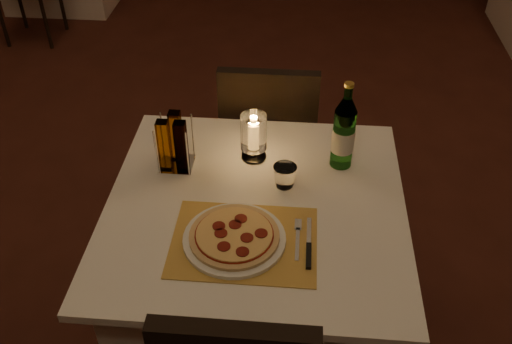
# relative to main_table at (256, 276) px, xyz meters

# --- Properties ---
(floor) EXTENTS (8.00, 10.00, 0.02)m
(floor) POSITION_rel_main_table_xyz_m (-0.11, 0.62, -0.38)
(floor) COLOR #4A1F18
(floor) RESTS_ON ground
(main_table) EXTENTS (1.00, 1.00, 0.74)m
(main_table) POSITION_rel_main_table_xyz_m (0.00, 0.00, 0.00)
(main_table) COLOR white
(main_table) RESTS_ON ground
(chair_far) EXTENTS (0.42, 0.42, 0.90)m
(chair_far) POSITION_rel_main_table_xyz_m (-0.00, 0.71, 0.18)
(chair_far) COLOR black
(chair_far) RESTS_ON ground
(placemat) EXTENTS (0.45, 0.34, 0.00)m
(placemat) POSITION_rel_main_table_xyz_m (-0.02, -0.18, 0.37)
(placemat) COLOR gold
(placemat) RESTS_ON main_table
(plate) EXTENTS (0.32, 0.32, 0.01)m
(plate) POSITION_rel_main_table_xyz_m (-0.05, -0.18, 0.38)
(plate) COLOR white
(plate) RESTS_ON placemat
(pizza) EXTENTS (0.28, 0.28, 0.02)m
(pizza) POSITION_rel_main_table_xyz_m (-0.05, -0.18, 0.39)
(pizza) COLOR #D8B77F
(pizza) RESTS_ON plate
(fork) EXTENTS (0.02, 0.18, 0.00)m
(fork) POSITION_rel_main_table_xyz_m (0.14, -0.15, 0.37)
(fork) COLOR silver
(fork) RESTS_ON placemat
(knife) EXTENTS (0.02, 0.22, 0.01)m
(knife) POSITION_rel_main_table_xyz_m (0.18, -0.21, 0.37)
(knife) COLOR black
(knife) RESTS_ON placemat
(tumbler) EXTENTS (0.08, 0.08, 0.08)m
(tumbler) POSITION_rel_main_table_xyz_m (0.09, 0.10, 0.41)
(tumbler) COLOR white
(tumbler) RESTS_ON main_table
(water_bottle) EXTENTS (0.08, 0.08, 0.34)m
(water_bottle) POSITION_rel_main_table_xyz_m (0.29, 0.24, 0.50)
(water_bottle) COLOR #5FA95B
(water_bottle) RESTS_ON main_table
(hurricane_candle) EXTENTS (0.09, 0.09, 0.18)m
(hurricane_candle) POSITION_rel_main_table_xyz_m (-0.03, 0.25, 0.47)
(hurricane_candle) COLOR white
(hurricane_candle) RESTS_ON main_table
(cruet_caddy) EXTENTS (0.12, 0.12, 0.21)m
(cruet_caddy) POSITION_rel_main_table_xyz_m (-0.30, 0.18, 0.46)
(cruet_caddy) COLOR white
(cruet_caddy) RESTS_ON main_table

